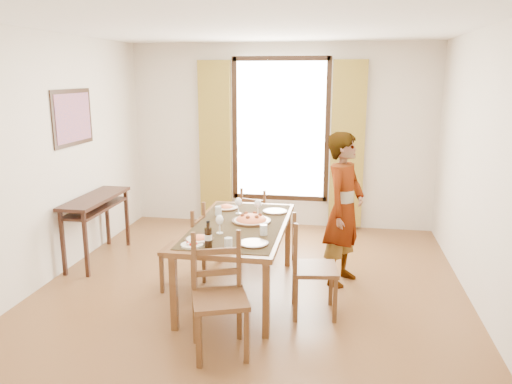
% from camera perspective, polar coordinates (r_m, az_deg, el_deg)
% --- Properties ---
extents(ground, '(5.00, 5.00, 0.00)m').
position_cam_1_polar(ground, '(5.42, -0.61, -11.18)').
color(ground, '#54341A').
rests_on(ground, ground).
extents(room_shell, '(4.60, 5.10, 2.74)m').
position_cam_1_polar(room_shell, '(5.11, -0.44, 5.40)').
color(room_shell, beige).
rests_on(room_shell, ground).
extents(console_table, '(0.38, 1.20, 0.80)m').
position_cam_1_polar(console_table, '(6.38, -17.85, -1.53)').
color(console_table, '#321710').
rests_on(console_table, ground).
extents(dining_table, '(0.95, 1.84, 0.76)m').
position_cam_1_polar(dining_table, '(5.11, -1.97, -4.39)').
color(dining_table, brown).
rests_on(dining_table, ground).
extents(chair_west, '(0.43, 0.43, 0.92)m').
position_cam_1_polar(chair_west, '(5.37, -8.02, -6.61)').
color(chair_west, brown).
rests_on(chair_west, ground).
extents(chair_north, '(0.45, 0.45, 0.84)m').
position_cam_1_polar(chair_north, '(6.49, 0.16, -3.33)').
color(chair_north, brown).
rests_on(chair_north, ground).
extents(chair_south, '(0.56, 0.56, 0.99)m').
position_cam_1_polar(chair_south, '(4.16, -4.21, -12.09)').
color(chair_south, brown).
rests_on(chair_south, ground).
extents(chair_east, '(0.47, 0.47, 0.95)m').
position_cam_1_polar(chair_east, '(4.80, 6.29, -8.82)').
color(chair_east, brown).
rests_on(chair_east, ground).
extents(man, '(0.90, 0.84, 1.66)m').
position_cam_1_polar(man, '(5.45, 10.02, -1.94)').
color(man, '#9A9BA3').
rests_on(man, ground).
extents(plate_sw, '(0.27, 0.27, 0.05)m').
position_cam_1_polar(plate_sw, '(4.63, -6.52, -5.20)').
color(plate_sw, silver).
rests_on(plate_sw, dining_table).
extents(plate_se, '(0.27, 0.27, 0.05)m').
position_cam_1_polar(plate_se, '(4.49, -0.31, -5.68)').
color(plate_se, silver).
rests_on(plate_se, dining_table).
extents(plate_nw, '(0.27, 0.27, 0.05)m').
position_cam_1_polar(plate_nw, '(5.67, -3.42, -1.67)').
color(plate_nw, silver).
rests_on(plate_nw, dining_table).
extents(plate_ne, '(0.27, 0.27, 0.05)m').
position_cam_1_polar(plate_ne, '(5.53, 2.19, -2.05)').
color(plate_ne, silver).
rests_on(plate_ne, dining_table).
extents(pasta_platter, '(0.40, 0.40, 0.10)m').
position_cam_1_polar(pasta_platter, '(5.15, -0.54, -2.93)').
color(pasta_platter, red).
rests_on(pasta_platter, dining_table).
extents(caprese_plate, '(0.20, 0.20, 0.04)m').
position_cam_1_polar(caprese_plate, '(4.49, -7.32, -5.88)').
color(caprese_plate, silver).
rests_on(caprese_plate, dining_table).
extents(wine_glass_a, '(0.08, 0.08, 0.18)m').
position_cam_1_polar(wine_glass_a, '(4.79, -4.17, -3.68)').
color(wine_glass_a, white).
rests_on(wine_glass_a, dining_table).
extents(wine_glass_b, '(0.08, 0.08, 0.18)m').
position_cam_1_polar(wine_glass_b, '(5.37, 0.21, -1.78)').
color(wine_glass_b, white).
rests_on(wine_glass_b, dining_table).
extents(wine_glass_c, '(0.08, 0.08, 0.18)m').
position_cam_1_polar(wine_glass_c, '(5.45, -2.02, -1.56)').
color(wine_glass_c, white).
rests_on(wine_glass_c, dining_table).
extents(tumbler_a, '(0.07, 0.07, 0.10)m').
position_cam_1_polar(tumbler_a, '(4.75, 0.88, -4.34)').
color(tumbler_a, silver).
rests_on(tumbler_a, dining_table).
extents(tumbler_b, '(0.07, 0.07, 0.10)m').
position_cam_1_polar(tumbler_b, '(5.41, -4.33, -2.18)').
color(tumbler_b, silver).
rests_on(tumbler_b, dining_table).
extents(tumbler_c, '(0.07, 0.07, 0.10)m').
position_cam_1_polar(tumbler_c, '(4.38, -3.18, -5.88)').
color(tumbler_c, silver).
rests_on(tumbler_c, dining_table).
extents(wine_bottle, '(0.07, 0.07, 0.25)m').
position_cam_1_polar(wine_bottle, '(4.39, -5.48, -4.85)').
color(wine_bottle, black).
rests_on(wine_bottle, dining_table).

